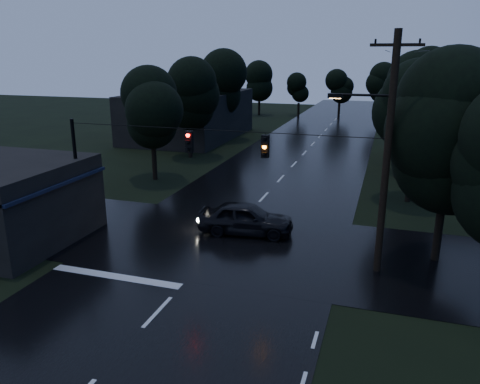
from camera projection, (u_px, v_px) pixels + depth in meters
The scene contains 16 objects.
main_road at pixel (294, 165), 39.91m from camera, with size 12.00×120.00×0.02m, color black.
cross_street at pixel (223, 242), 23.47m from camera, with size 60.00×9.00×0.02m, color black.
building_far_right at pixel (470, 140), 38.85m from camera, with size 10.00×14.00×4.40m, color black.
building_far_left at pixel (190, 115), 52.43m from camera, with size 10.00×16.00×5.00m, color black.
utility_pole_main at pixel (385, 152), 18.90m from camera, with size 3.50×0.30×10.00m.
utility_pole_far at pixel (401, 127), 34.56m from camera, with size 2.00×0.30×7.50m.
anchor_pole_left at pixel (77, 178), 23.90m from camera, with size 0.18×0.18×6.00m, color black.
span_signals at pixel (225, 143), 20.90m from camera, with size 15.00×0.37×1.12m.
tree_corner_near at pixel (451, 130), 19.76m from camera, with size 4.48×4.48×9.44m.
tree_left_a at pixel (152, 109), 33.75m from camera, with size 3.92×3.92×8.26m.
tree_left_b at pixel (189, 95), 41.13m from camera, with size 4.20×4.20×8.85m.
tree_left_c at pixel (221, 84), 50.33m from camera, with size 4.48×4.48×9.44m.
tree_right_a at pixel (417, 113), 28.38m from camera, with size 4.20×4.20×8.85m.
tree_right_b at pixel (421, 96), 35.41m from camera, with size 4.48×4.48×9.44m.
tree_right_c at pixel (423, 84), 44.26m from camera, with size 4.76×4.76×10.03m.
car at pixel (246, 218), 24.38m from camera, with size 1.98×4.93×1.68m, color black.
Camera 1 is at (7.49, -8.49, 9.06)m, focal length 35.00 mm.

